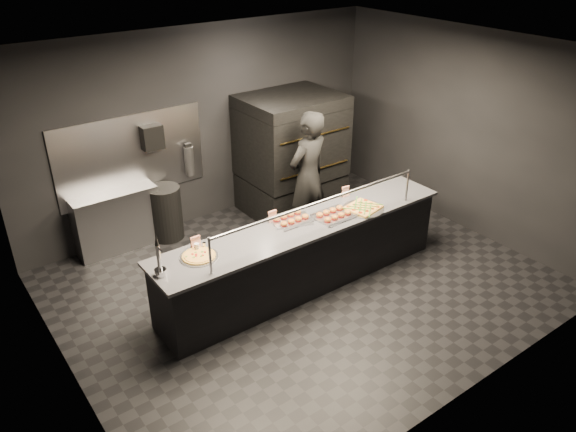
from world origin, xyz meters
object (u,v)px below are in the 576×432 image
object	(u,v)px
service_counter	(304,254)
trash_bin	(165,213)
slider_tray_b	(334,215)
worker	(308,177)
pizza_oven	(291,154)
fire_extinguisher	(189,160)
towel_dispenser	(152,137)
beer_tap	(160,264)
round_pizza	(199,256)
prep_shelf	(117,221)
slider_tray_a	(291,219)
square_pizza	(363,208)

from	to	relation	value
service_counter	trash_bin	world-z (taller)	service_counter
slider_tray_b	worker	bearing A→B (deg)	68.66
pizza_oven	trash_bin	size ratio (longest dim) A/B	2.32
fire_extinguisher	slider_tray_b	bearing A→B (deg)	-73.11
fire_extinguisher	trash_bin	distance (m)	0.87
towel_dispenser	fire_extinguisher	xyz separation A→B (m)	(0.55, 0.01, -0.49)
fire_extinguisher	beer_tap	distance (m)	2.89
beer_tap	round_pizza	bearing A→B (deg)	8.93
prep_shelf	slider_tray_b	size ratio (longest dim) A/B	2.28
slider_tray_a	slider_tray_b	world-z (taller)	same
towel_dispenser	beer_tap	distance (m)	2.66
pizza_oven	trash_bin	xyz separation A→B (m)	(-2.10, 0.32, -0.56)
pizza_oven	towel_dispenser	world-z (taller)	pizza_oven
pizza_oven	fire_extinguisher	xyz separation A→B (m)	(-1.55, 0.50, 0.09)
pizza_oven	slider_tray_b	xyz separation A→B (m)	(-0.80, -1.99, -0.02)
pizza_oven	prep_shelf	bearing A→B (deg)	171.46
round_pizza	worker	world-z (taller)	worker
service_counter	round_pizza	bearing A→B (deg)	177.13
beer_tap	slider_tray_a	xyz separation A→B (m)	(1.85, 0.16, -0.11)
round_pizza	worker	distance (m)	2.45
round_pizza	square_pizza	xyz separation A→B (m)	(2.30, -0.22, 0.00)
slider_tray_a	square_pizza	distance (m)	1.00
slider_tray_b	worker	xyz separation A→B (m)	(0.42, 1.07, 0.03)
service_counter	beer_tap	xyz separation A→B (m)	(-1.95, -0.01, 0.60)
fire_extinguisher	worker	world-z (taller)	worker
service_counter	fire_extinguisher	bearing A→B (deg)	98.30
slider_tray_a	prep_shelf	bearing A→B (deg)	124.65
fire_extinguisher	trash_bin	bearing A→B (deg)	-161.82
trash_bin	towel_dispenser	bearing A→B (deg)	90.68
prep_shelf	beer_tap	size ratio (longest dim) A/B	2.40
slider_tray_a	worker	size ratio (longest dim) A/B	0.29
round_pizza	square_pizza	bearing A→B (deg)	-5.52
towel_dispenser	slider_tray_a	size ratio (longest dim) A/B	0.61
service_counter	worker	world-z (taller)	worker
towel_dispenser	square_pizza	distance (m)	3.14
towel_dispenser	round_pizza	distance (m)	2.46
towel_dispenser	worker	distance (m)	2.29
prep_shelf	worker	distance (m)	2.82
service_counter	fire_extinguisher	distance (m)	2.50
round_pizza	slider_tray_b	distance (m)	1.86
service_counter	worker	bearing A→B (deg)	50.09
service_counter	worker	size ratio (longest dim) A/B	2.08
beer_tap	fire_extinguisher	bearing A→B (deg)	56.38
towel_dispenser	slider_tray_a	bearing A→B (deg)	-70.35
fire_extinguisher	square_pizza	xyz separation A→B (m)	(1.20, -2.55, -0.12)
slider_tray_a	trash_bin	world-z (taller)	slider_tray_a
round_pizza	slider_tray_a	xyz separation A→B (m)	(1.35, 0.08, 0.01)
prep_shelf	trash_bin	xyz separation A→B (m)	(0.70, -0.10, -0.04)
square_pizza	service_counter	bearing A→B (deg)	170.03
round_pizza	towel_dispenser	bearing A→B (deg)	76.65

